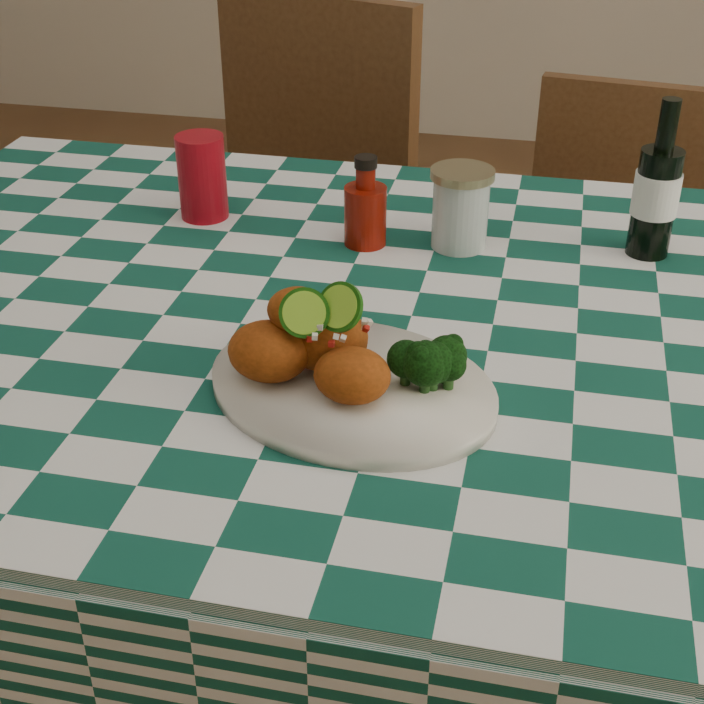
% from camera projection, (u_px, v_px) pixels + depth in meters
% --- Properties ---
extents(dining_table, '(1.66, 1.06, 0.79)m').
position_uv_depth(dining_table, '(403.00, 549.00, 1.44)').
color(dining_table, '#10493A').
rests_on(dining_table, ground).
extents(plate, '(0.39, 0.35, 0.02)m').
position_uv_depth(plate, '(352.00, 388.00, 1.08)').
color(plate, silver).
rests_on(plate, dining_table).
extents(fried_chicken_pile, '(0.17, 0.13, 0.11)m').
position_uv_depth(fried_chicken_pile, '(328.00, 335.00, 1.05)').
color(fried_chicken_pile, '#9B3D0F').
rests_on(fried_chicken_pile, plate).
extents(broccoli_side, '(0.08, 0.08, 0.06)m').
position_uv_depth(broccoli_side, '(426.00, 361.00, 1.05)').
color(broccoli_side, black).
rests_on(broccoli_side, plate).
extents(red_tumbler, '(0.09, 0.09, 0.13)m').
position_uv_depth(red_tumbler, '(202.00, 177.00, 1.47)').
color(red_tumbler, maroon).
rests_on(red_tumbler, dining_table).
extents(ketchup_bottle, '(0.07, 0.07, 0.13)m').
position_uv_depth(ketchup_bottle, '(365.00, 201.00, 1.38)').
color(ketchup_bottle, '#710F05').
rests_on(ketchup_bottle, dining_table).
extents(mason_jar, '(0.11, 0.11, 0.12)m').
position_uv_depth(mason_jar, '(460.00, 209.00, 1.38)').
color(mason_jar, '#B2BCBA').
rests_on(mason_jar, dining_table).
extents(beer_bottle, '(0.07, 0.07, 0.22)m').
position_uv_depth(beer_bottle, '(659.00, 179.00, 1.33)').
color(beer_bottle, black).
rests_on(beer_bottle, dining_table).
extents(wooden_chair_left, '(0.58, 0.59, 0.99)m').
position_uv_depth(wooden_chair_left, '(266.00, 262.00, 2.02)').
color(wooden_chair_left, '#472814').
rests_on(wooden_chair_left, ground).
extents(wooden_chair_right, '(0.44, 0.46, 0.85)m').
position_uv_depth(wooden_chair_right, '(602.00, 316.00, 1.97)').
color(wooden_chair_right, '#472814').
rests_on(wooden_chair_right, ground).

